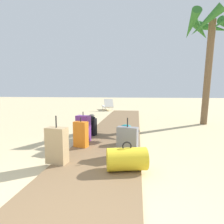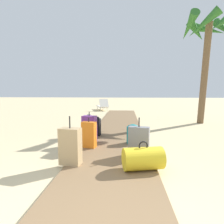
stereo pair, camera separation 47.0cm
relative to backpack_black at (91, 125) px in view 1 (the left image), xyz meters
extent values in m
plane|color=#CCB789|center=(0.64, 0.39, -0.39)|extent=(60.00, 60.00, 0.00)
cube|color=brown|center=(0.64, 1.49, -0.35)|extent=(1.63, 10.96, 0.08)
cube|color=black|center=(0.00, 0.00, -0.05)|extent=(0.35, 0.24, 0.51)
ellipsoid|color=black|center=(0.00, 0.00, 0.20)|extent=(0.33, 0.23, 0.16)
cylinder|color=black|center=(-0.10, -0.07, -0.05)|extent=(0.04, 0.04, 0.41)
cylinder|color=black|center=(0.06, -0.10, -0.05)|extent=(0.04, 0.04, 0.41)
cube|color=tan|center=(-0.09, -2.21, 0.03)|extent=(0.41, 0.27, 0.67)
cylinder|color=black|center=(-0.09, -2.21, 0.47)|extent=(0.02, 0.02, 0.22)
cylinder|color=gold|center=(1.21, -2.35, -0.12)|extent=(0.74, 0.53, 0.39)
torus|color=black|center=(1.21, -2.35, 0.11)|extent=(0.17, 0.06, 0.16)
cube|color=#197A7F|center=(1.09, -0.77, -0.10)|extent=(0.31, 0.23, 0.42)
ellipsoid|color=#197A7F|center=(1.09, -0.77, 0.11)|extent=(0.29, 0.22, 0.15)
cylinder|color=#0C3D3F|center=(1.03, -0.88, -0.10)|extent=(0.04, 0.04, 0.34)
cylinder|color=#0C3D3F|center=(1.18, -0.87, -0.10)|extent=(0.04, 0.04, 0.34)
cube|color=#6B2D84|center=(-0.04, -0.67, 0.03)|extent=(0.40, 0.29, 0.68)
cylinder|color=black|center=(-0.04, -0.67, 0.43)|extent=(0.02, 0.02, 0.10)
cube|color=orange|center=(0.05, -1.17, 0.00)|extent=(0.36, 0.25, 0.61)
cylinder|color=black|center=(0.05, -1.17, 0.35)|extent=(0.02, 0.02, 0.10)
cube|color=slate|center=(1.18, -1.68, 0.00)|extent=(0.45, 0.26, 0.61)
cylinder|color=black|center=(1.18, -1.68, 0.40)|extent=(0.02, 0.02, 0.19)
cylinder|color=brown|center=(4.15, 2.68, 1.66)|extent=(0.26, 0.64, 4.11)
cone|color=#2D6B28|center=(4.44, 3.24, 3.60)|extent=(1.33, 0.92, 0.78)
cone|color=#2D6B28|center=(3.89, 3.11, 3.52)|extent=(1.06, 0.84, 0.90)
cone|color=#2D6B28|center=(3.42, 2.66, 3.57)|extent=(0.39, 1.48, 0.97)
cone|color=#2D6B28|center=(3.80, 2.15, 3.52)|extent=(1.23, 0.98, 1.05)
cube|color=white|center=(-0.78, 7.87, -0.13)|extent=(1.03, 1.52, 0.08)
cube|color=white|center=(-0.58, 7.31, 0.15)|extent=(0.70, 0.59, 0.56)
cylinder|color=silver|center=(-1.19, 8.32, -0.28)|extent=(0.04, 0.04, 0.22)
cylinder|color=silver|center=(-0.74, 8.48, -0.28)|extent=(0.04, 0.04, 0.22)
cylinder|color=silver|center=(-0.82, 7.26, -0.28)|extent=(0.04, 0.04, 0.22)
cylinder|color=silver|center=(-0.37, 7.42, -0.28)|extent=(0.04, 0.04, 0.22)
ellipsoid|color=#5B5651|center=(-0.55, 0.34, -0.33)|extent=(0.22, 0.24, 0.13)
ellipsoid|color=slate|center=(-1.03, 4.29, -0.31)|extent=(0.35, 0.32, 0.16)
camera|label=1|loc=(1.38, -5.41, 1.04)|focal=30.15mm
camera|label=2|loc=(0.91, -5.46, 1.04)|focal=30.15mm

